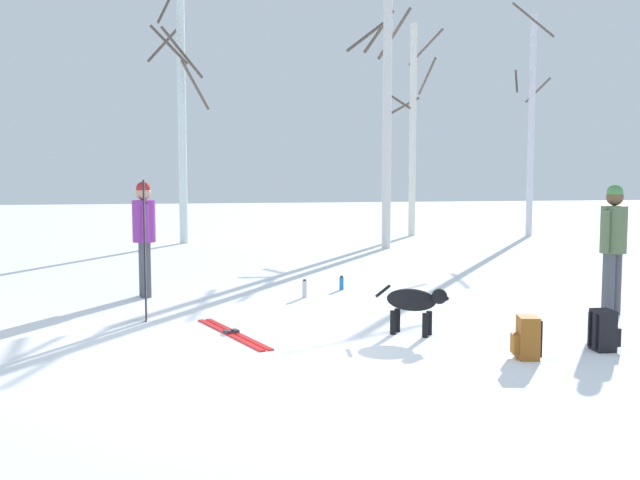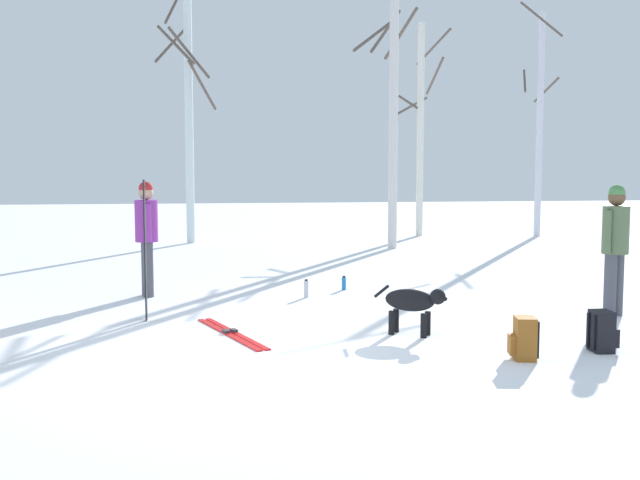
{
  "view_description": "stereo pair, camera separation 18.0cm",
  "coord_description": "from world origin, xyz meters",
  "px_view_note": "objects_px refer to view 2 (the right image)",
  "views": [
    {
      "loc": [
        -0.75,
        -8.43,
        2.02
      ],
      "look_at": [
        0.76,
        1.74,
        1.0
      ],
      "focal_mm": 44.92,
      "sensor_mm": 36.0,
      "label": 1
    },
    {
      "loc": [
        -0.57,
        -8.46,
        2.02
      ],
      "look_at": [
        0.76,
        1.74,
        1.0
      ],
      "focal_mm": 44.92,
      "sensor_mm": 36.0,
      "label": 2
    }
  ],
  "objects_px": {
    "ski_pair_lying_0": "(231,333)",
    "backpack_1": "(602,332)",
    "person_0": "(615,241)",
    "dog": "(413,302)",
    "ski_pair_planted_1": "(145,251)",
    "birch_tree_2": "(393,83)",
    "birch_tree_3": "(421,126)",
    "birch_tree_4": "(539,121)",
    "water_bottle_1": "(306,289)",
    "person_1": "(147,231)",
    "birch_tree_1": "(188,113)",
    "backpack_0": "(524,339)",
    "water_bottle_0": "(344,283)"
  },
  "relations": [
    {
      "from": "person_0",
      "to": "ski_pair_lying_0",
      "type": "xyz_separation_m",
      "value": [
        -4.97,
        -0.47,
        -0.97
      ]
    },
    {
      "from": "dog",
      "to": "birch_tree_2",
      "type": "bearing_deg",
      "value": 78.92
    },
    {
      "from": "water_bottle_1",
      "to": "birch_tree_1",
      "type": "bearing_deg",
      "value": 103.3
    },
    {
      "from": "dog",
      "to": "backpack_1",
      "type": "relative_size",
      "value": 1.76
    },
    {
      "from": "dog",
      "to": "birch_tree_1",
      "type": "height_order",
      "value": "birch_tree_1"
    },
    {
      "from": "person_1",
      "to": "birch_tree_4",
      "type": "bearing_deg",
      "value": 41.11
    },
    {
      "from": "person_1",
      "to": "backpack_0",
      "type": "relative_size",
      "value": 3.9
    },
    {
      "from": "person_1",
      "to": "backpack_0",
      "type": "distance_m",
      "value": 6.1
    },
    {
      "from": "dog",
      "to": "birch_tree_1",
      "type": "xyz_separation_m",
      "value": [
        -2.89,
        10.96,
        2.79
      ]
    },
    {
      "from": "birch_tree_4",
      "to": "water_bottle_0",
      "type": "bearing_deg",
      "value": -128.76
    },
    {
      "from": "ski_pair_lying_0",
      "to": "water_bottle_0",
      "type": "xyz_separation_m",
      "value": [
        1.82,
        3.01,
        0.09
      ]
    },
    {
      "from": "ski_pair_lying_0",
      "to": "backpack_1",
      "type": "xyz_separation_m",
      "value": [
        3.89,
        -1.38,
        0.2
      ]
    },
    {
      "from": "person_0",
      "to": "backpack_1",
      "type": "relative_size",
      "value": 3.9
    },
    {
      "from": "ski_pair_planted_1",
      "to": "birch_tree_4",
      "type": "distance_m",
      "value": 14.07
    },
    {
      "from": "water_bottle_1",
      "to": "person_1",
      "type": "bearing_deg",
      "value": 169.33
    },
    {
      "from": "ski_pair_planted_1",
      "to": "birch_tree_4",
      "type": "height_order",
      "value": "birch_tree_4"
    },
    {
      "from": "backpack_0",
      "to": "ski_pair_lying_0",
      "type": "bearing_deg",
      "value": 151.42
    },
    {
      "from": "backpack_0",
      "to": "birch_tree_2",
      "type": "distance_m",
      "value": 11.05
    },
    {
      "from": "dog",
      "to": "ski_pair_planted_1",
      "type": "distance_m",
      "value": 3.43
    },
    {
      "from": "backpack_0",
      "to": "backpack_1",
      "type": "height_order",
      "value": "same"
    },
    {
      "from": "ski_pair_lying_0",
      "to": "ski_pair_planted_1",
      "type": "bearing_deg",
      "value": 137.99
    },
    {
      "from": "water_bottle_0",
      "to": "birch_tree_2",
      "type": "relative_size",
      "value": 0.03
    },
    {
      "from": "ski_pair_lying_0",
      "to": "backpack_1",
      "type": "distance_m",
      "value": 4.13
    },
    {
      "from": "backpack_0",
      "to": "water_bottle_1",
      "type": "height_order",
      "value": "backpack_0"
    },
    {
      "from": "backpack_0",
      "to": "person_1",
      "type": "bearing_deg",
      "value": 132.96
    },
    {
      "from": "birch_tree_2",
      "to": "backpack_1",
      "type": "bearing_deg",
      "value": -90.01
    },
    {
      "from": "backpack_0",
      "to": "birch_tree_1",
      "type": "height_order",
      "value": "birch_tree_1"
    },
    {
      "from": "backpack_0",
      "to": "birch_tree_1",
      "type": "relative_size",
      "value": 0.07
    },
    {
      "from": "backpack_0",
      "to": "water_bottle_1",
      "type": "relative_size",
      "value": 1.61
    },
    {
      "from": "backpack_0",
      "to": "birch_tree_2",
      "type": "bearing_deg",
      "value": 84.77
    },
    {
      "from": "water_bottle_1",
      "to": "person_0",
      "type": "bearing_deg",
      "value": -26.67
    },
    {
      "from": "person_0",
      "to": "backpack_1",
      "type": "xyz_separation_m",
      "value": [
        -1.09,
        -1.85,
        -0.77
      ]
    },
    {
      "from": "person_0",
      "to": "birch_tree_1",
      "type": "relative_size",
      "value": 0.28
    },
    {
      "from": "birch_tree_4",
      "to": "ski_pair_planted_1",
      "type": "bearing_deg",
      "value": -132.66
    },
    {
      "from": "backpack_1",
      "to": "water_bottle_1",
      "type": "distance_m",
      "value": 4.66
    },
    {
      "from": "birch_tree_3",
      "to": "backpack_0",
      "type": "bearing_deg",
      "value": -100.03
    },
    {
      "from": "backpack_0",
      "to": "birch_tree_2",
      "type": "relative_size",
      "value": 0.06
    },
    {
      "from": "ski_pair_planted_1",
      "to": "birch_tree_4",
      "type": "relative_size",
      "value": 0.29
    },
    {
      "from": "backpack_0",
      "to": "birch_tree_4",
      "type": "relative_size",
      "value": 0.07
    },
    {
      "from": "birch_tree_3",
      "to": "ski_pair_lying_0",
      "type": "bearing_deg",
      "value": -114.24
    },
    {
      "from": "birch_tree_1",
      "to": "birch_tree_4",
      "type": "xyz_separation_m",
      "value": [
        9.17,
        0.55,
        -0.12
      ]
    },
    {
      "from": "person_1",
      "to": "birch_tree_3",
      "type": "relative_size",
      "value": 0.3
    },
    {
      "from": "person_1",
      "to": "birch_tree_1",
      "type": "xyz_separation_m",
      "value": [
        0.39,
        7.8,
        2.2
      ]
    },
    {
      "from": "backpack_1",
      "to": "birch_tree_3",
      "type": "bearing_deg",
      "value": 83.87
    },
    {
      "from": "person_1",
      "to": "dog",
      "type": "relative_size",
      "value": 2.21
    },
    {
      "from": "person_0",
      "to": "person_1",
      "type": "relative_size",
      "value": 1.0
    },
    {
      "from": "person_0",
      "to": "backpack_0",
      "type": "xyz_separation_m",
      "value": [
        -2.04,
        -2.07,
        -0.77
      ]
    },
    {
      "from": "person_1",
      "to": "water_bottle_1",
      "type": "distance_m",
      "value": 2.53
    },
    {
      "from": "person_1",
      "to": "birch_tree_2",
      "type": "xyz_separation_m",
      "value": [
        5.08,
        5.99,
        2.8
      ]
    },
    {
      "from": "person_1",
      "to": "backpack_1",
      "type": "distance_m",
      "value": 6.64
    }
  ]
}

